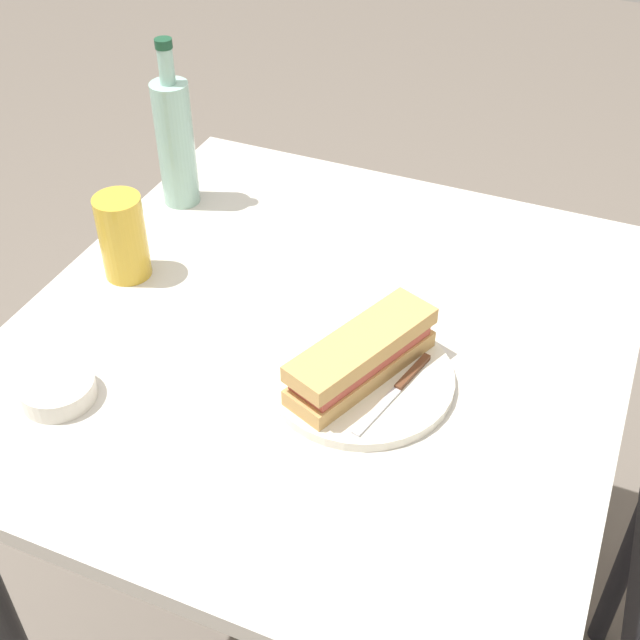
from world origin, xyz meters
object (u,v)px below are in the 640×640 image
at_px(baguette_sandwich_near, 362,356).
at_px(olive_bowl, 58,389).
at_px(dining_table, 320,393).
at_px(beer_glass, 123,237).
at_px(knife_near, 398,388).
at_px(plate_near, 361,378).
at_px(water_bottle, 175,141).

xyz_separation_m(baguette_sandwich_near, olive_bowl, (0.19, -0.37, -0.03)).
xyz_separation_m(dining_table, beer_glass, (-0.01, -0.34, 0.20)).
xyz_separation_m(dining_table, knife_near, (0.09, 0.15, 0.15)).
height_order(dining_table, beer_glass, beer_glass).
xyz_separation_m(dining_table, plate_near, (0.08, 0.09, 0.14)).
bearing_deg(olive_bowl, knife_near, 112.71).
bearing_deg(baguette_sandwich_near, knife_near, 79.47).
bearing_deg(water_bottle, dining_table, 57.41).
distance_m(plate_near, baguette_sandwich_near, 0.04).
distance_m(baguette_sandwich_near, olive_bowl, 0.41).
bearing_deg(dining_table, plate_near, 50.16).
bearing_deg(baguette_sandwich_near, beer_glass, -101.71).
xyz_separation_m(dining_table, baguette_sandwich_near, (0.08, 0.09, 0.18)).
distance_m(baguette_sandwich_near, water_bottle, 0.57).
distance_m(dining_table, knife_near, 0.23).
relative_size(dining_table, baguette_sandwich_near, 3.88).
xyz_separation_m(beer_glass, olive_bowl, (0.28, 0.07, -0.06)).
relative_size(knife_near, beer_glass, 1.26).
height_order(plate_near, beer_glass, beer_glass).
bearing_deg(water_bottle, olive_bowl, 11.23).
bearing_deg(baguette_sandwich_near, dining_table, -129.84).
relative_size(dining_table, knife_near, 5.32).
distance_m(baguette_sandwich_near, beer_glass, 0.44).
xyz_separation_m(plate_near, knife_near, (0.01, 0.06, 0.01)).
xyz_separation_m(knife_near, water_bottle, (-0.33, -0.52, 0.10)).
bearing_deg(plate_near, water_bottle, -124.17).
relative_size(beer_glass, olive_bowl, 1.37).
bearing_deg(plate_near, dining_table, -129.84).
xyz_separation_m(knife_near, olive_bowl, (0.18, -0.42, -0.00)).
bearing_deg(plate_near, beer_glass, -101.71).
height_order(dining_table, water_bottle, water_bottle).
xyz_separation_m(baguette_sandwich_near, knife_near, (0.01, 0.06, -0.03)).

